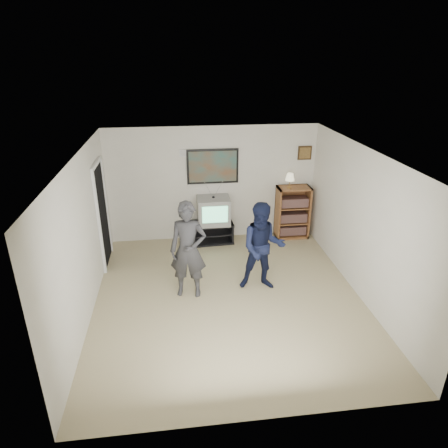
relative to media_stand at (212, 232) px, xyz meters
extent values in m
cube|color=#978860|center=(0.06, -2.23, -0.23)|extent=(4.50, 5.00, 0.01)
cube|color=white|center=(0.06, -2.23, 2.27)|extent=(4.50, 5.00, 0.01)
cube|color=beige|center=(0.06, 0.27, 1.02)|extent=(4.50, 0.01, 2.50)
cube|color=beige|center=(-2.19, -2.23, 1.02)|extent=(0.01, 5.00, 2.50)
cube|color=beige|center=(2.31, -2.23, 1.02)|extent=(0.01, 5.00, 2.50)
cube|color=black|center=(0.00, 0.00, 0.21)|extent=(0.94, 0.56, 0.04)
cube|color=black|center=(0.00, 0.00, -0.21)|extent=(0.94, 0.56, 0.04)
cube|color=black|center=(-0.42, 0.00, 0.00)|extent=(0.07, 0.49, 0.45)
cube|color=black|center=(0.42, 0.00, 0.00)|extent=(0.07, 0.49, 0.45)
imported|color=#2E2E30|center=(-0.59, -2.01, 0.62)|extent=(0.68, 0.51, 1.70)
imported|color=black|center=(0.69, -1.96, 0.57)|extent=(0.85, 0.70, 1.60)
cube|color=white|center=(-0.54, -1.81, 0.98)|extent=(0.07, 0.13, 0.04)
cube|color=white|center=(0.66, -1.77, 0.73)|extent=(0.05, 0.11, 0.03)
cube|color=black|center=(0.06, 0.25, 1.42)|extent=(1.10, 0.03, 0.75)
cube|color=white|center=(-0.49, 0.25, 1.72)|extent=(0.28, 0.02, 0.14)
cube|color=black|center=(2.06, 0.25, 1.65)|extent=(0.30, 0.03, 0.30)
cube|color=black|center=(-2.18, -0.63, 0.77)|extent=(0.03, 0.85, 2.00)
camera|label=1|loc=(-0.76, -7.96, 3.68)|focal=32.00mm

